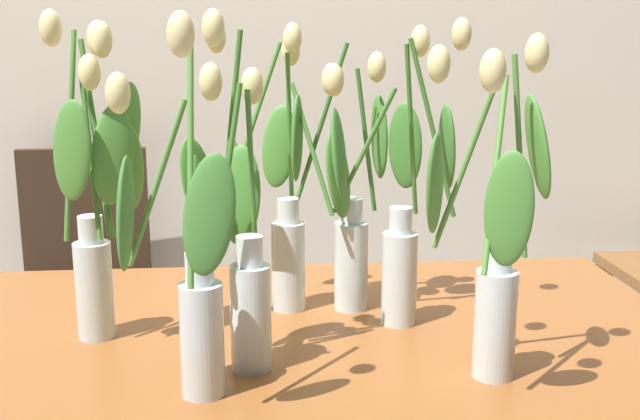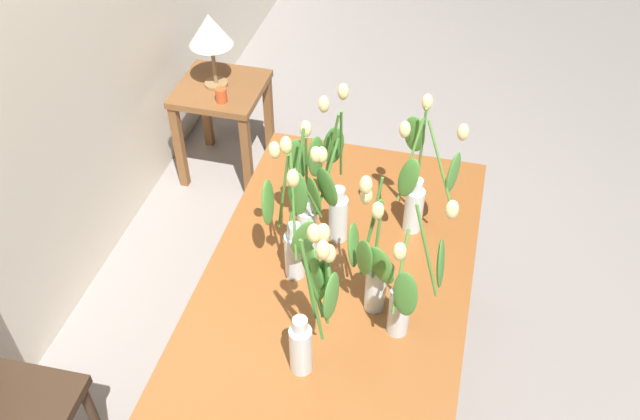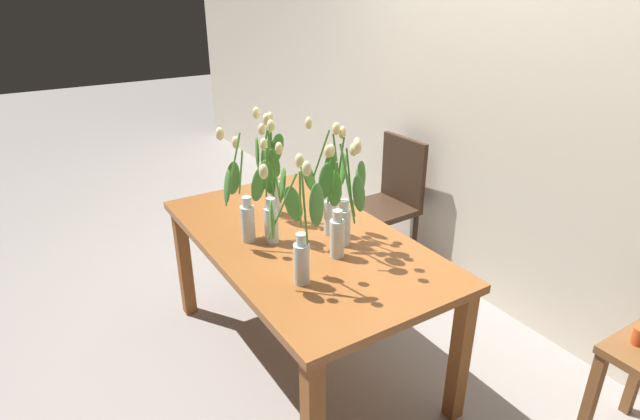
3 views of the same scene
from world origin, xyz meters
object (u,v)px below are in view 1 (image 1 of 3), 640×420
Objects in this scene: tulip_vase_1 at (189,289)px; tulip_vase_2 at (399,213)px; tulip_vase_4 at (347,217)px; dining_chair at (84,281)px; dining_table at (269,380)px; tulip_vase_3 at (98,211)px; tulip_vase_5 at (237,252)px; tulip_vase_0 at (494,252)px; tulip_vase_6 at (286,212)px.

tulip_vase_2 is (0.37, 0.31, 0.04)m from tulip_vase_1.
tulip_vase_4 reaches higher than dining_chair.
dining_table is 2.72× the size of tulip_vase_3.
tulip_vase_2 is (0.25, 0.06, 0.31)m from dining_table.
tulip_vase_2 is 0.36m from tulip_vase_5.
tulip_vase_3 is 0.28m from tulip_vase_5.
tulip_vase_4 is at bearing 117.96° from tulip_vase_0.
tulip_vase_5 is at bearing -108.97° from tulip_vase_6.
tulip_vase_5 is (-0.40, 0.08, -0.01)m from tulip_vase_0.
tulip_vase_2 reaches higher than dining_table.
dining_table is at bearing -106.77° from tulip_vase_6.
tulip_vase_2 reaches higher than tulip_vase_0.
tulip_vase_4 is at bearing 52.00° from tulip_vase_5.
dining_table is at bearing 68.85° from tulip_vase_5.
tulip_vase_3 is 0.37m from tulip_vase_6.
tulip_vase_1 is (-0.12, -0.25, 0.27)m from dining_table.
tulip_vase_3 is at bearing -173.01° from tulip_vase_2.
tulip_vase_3 reaches higher than tulip_vase_4.
tulip_vase_4 is at bearing 40.67° from dining_table.
dining_chair is (-0.91, 1.26, -0.43)m from tulip_vase_0.
tulip_vase_0 is at bearing -11.73° from tulip_vase_5.
tulip_vase_1 is 0.49m from tulip_vase_2.
dining_table is 0.33m from tulip_vase_6.
dining_chair is at bearing 104.21° from tulip_vase_3.
tulip_vase_1 is 0.48m from tulip_vase_4.
tulip_vase_6 is at bearing 67.46° from tulip_vase_1.
tulip_vase_0 is 0.68m from tulip_vase_3.
tulip_vase_5 is (-0.31, -0.20, -0.02)m from tulip_vase_2.
tulip_vase_1 is 1.02× the size of tulip_vase_4.
dining_chair is at bearing 125.88° from tulip_vase_0.
dining_chair is at bearing 128.64° from tulip_vase_4.
tulip_vase_1 is at bearing -115.47° from dining_table.
tulip_vase_1 is 0.99× the size of tulip_vase_5.
tulip_vase_5 is at bearing -111.15° from dining_table.
tulip_vase_5 is (0.24, -0.13, -0.05)m from tulip_vase_3.
dining_table is 0.39m from tulip_vase_1.
tulip_vase_1 reaches higher than tulip_vase_4.
tulip_vase_0 is at bearing -18.14° from tulip_vase_3.
tulip_vase_1 is 1.01× the size of tulip_vase_6.
tulip_vase_3 is 1.03× the size of tulip_vase_4.
tulip_vase_0 is at bearing -48.85° from tulip_vase_6.
dining_chair is (-0.51, 1.18, -0.42)m from tulip_vase_5.
tulip_vase_1 is at bearing -71.24° from dining_chair.
tulip_vase_3 is 1.00× the size of tulip_vase_5.
dining_chair is (-0.44, 1.30, -0.40)m from tulip_vase_1.
dining_chair reaches higher than dining_table.
tulip_vase_1 is 0.14m from tulip_vase_5.
dining_chair is (-0.60, 0.91, -0.42)m from tulip_vase_6.
tulip_vase_5 reaches higher than dining_chair.
tulip_vase_2 is 0.55m from tulip_vase_3.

